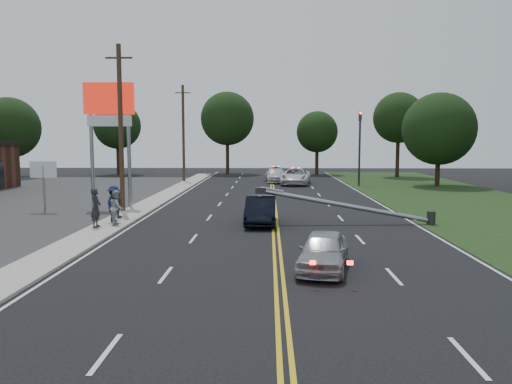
{
  "coord_description": "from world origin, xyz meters",
  "views": [
    {
      "loc": [
        -0.35,
        -17.81,
        4.4
      ],
      "look_at": [
        -1.0,
        7.85,
        1.7
      ],
      "focal_mm": 35.0,
      "sensor_mm": 36.0,
      "label": 1
    }
  ],
  "objects_px": {
    "fallen_streetlight": "(356,207)",
    "utility_pole_far": "(183,133)",
    "utility_pole_mid": "(121,128)",
    "bystander_c": "(114,204)",
    "traffic_signal": "(360,142)",
    "bystander_d": "(118,204)",
    "emergency_a": "(296,176)",
    "bystander_a": "(96,208)",
    "pylon_sign": "(109,114)",
    "emergency_b": "(276,175)",
    "bystander_b": "(117,207)",
    "small_sign": "(43,174)",
    "waiting_sedan": "(324,251)",
    "crashed_sedan": "(261,210)"
  },
  "relations": [
    {
      "from": "pylon_sign",
      "to": "fallen_streetlight",
      "type": "bearing_deg",
      "value": -22.22
    },
    {
      "from": "small_sign",
      "to": "utility_pole_mid",
      "type": "bearing_deg",
      "value": 0.0
    },
    {
      "from": "traffic_signal",
      "to": "utility_pole_mid",
      "type": "bearing_deg",
      "value": -134.2
    },
    {
      "from": "crashed_sedan",
      "to": "bystander_b",
      "type": "height_order",
      "value": "bystander_b"
    },
    {
      "from": "waiting_sedan",
      "to": "bystander_c",
      "type": "xyz_separation_m",
      "value": [
        -9.95,
        9.09,
        0.41
      ]
    },
    {
      "from": "bystander_a",
      "to": "bystander_b",
      "type": "distance_m",
      "value": 1.13
    },
    {
      "from": "emergency_a",
      "to": "bystander_a",
      "type": "distance_m",
      "value": 27.34
    },
    {
      "from": "utility_pole_far",
      "to": "emergency_b",
      "type": "relative_size",
      "value": 1.98
    },
    {
      "from": "small_sign",
      "to": "emergency_b",
      "type": "distance_m",
      "value": 26.04
    },
    {
      "from": "bystander_d",
      "to": "traffic_signal",
      "type": "bearing_deg",
      "value": -44.3
    },
    {
      "from": "small_sign",
      "to": "bystander_c",
      "type": "relative_size",
      "value": 1.64
    },
    {
      "from": "pylon_sign",
      "to": "bystander_d",
      "type": "relative_size",
      "value": 5.23
    },
    {
      "from": "bystander_a",
      "to": "bystander_d",
      "type": "relative_size",
      "value": 1.26
    },
    {
      "from": "small_sign",
      "to": "bystander_a",
      "type": "relative_size",
      "value": 1.61
    },
    {
      "from": "bystander_a",
      "to": "utility_pole_far",
      "type": "bearing_deg",
      "value": 1.64
    },
    {
      "from": "pylon_sign",
      "to": "traffic_signal",
      "type": "height_order",
      "value": "pylon_sign"
    },
    {
      "from": "utility_pole_mid",
      "to": "bystander_c",
      "type": "height_order",
      "value": "utility_pole_mid"
    },
    {
      "from": "traffic_signal",
      "to": "emergency_b",
      "type": "height_order",
      "value": "traffic_signal"
    },
    {
      "from": "crashed_sedan",
      "to": "bystander_b",
      "type": "bearing_deg",
      "value": -171.33
    },
    {
      "from": "small_sign",
      "to": "bystander_a",
      "type": "distance_m",
      "value": 7.93
    },
    {
      "from": "pylon_sign",
      "to": "emergency_b",
      "type": "distance_m",
      "value": 23.07
    },
    {
      "from": "emergency_b",
      "to": "bystander_d",
      "type": "distance_m",
      "value": 26.13
    },
    {
      "from": "fallen_streetlight",
      "to": "emergency_a",
      "type": "xyz_separation_m",
      "value": [
        -1.87,
        23.14,
        -0.12
      ]
    },
    {
      "from": "bystander_c",
      "to": "utility_pole_mid",
      "type": "bearing_deg",
      "value": 18.06
    },
    {
      "from": "utility_pole_mid",
      "to": "emergency_a",
      "type": "height_order",
      "value": "utility_pole_mid"
    },
    {
      "from": "waiting_sedan",
      "to": "traffic_signal",
      "type": "bearing_deg",
      "value": 89.88
    },
    {
      "from": "utility_pole_mid",
      "to": "bystander_a",
      "type": "xyz_separation_m",
      "value": [
        0.4,
        -5.85,
        -4.0
      ]
    },
    {
      "from": "small_sign",
      "to": "utility_pole_far",
      "type": "xyz_separation_m",
      "value": [
        4.8,
        22.0,
        2.75
      ]
    },
    {
      "from": "utility_pole_far",
      "to": "crashed_sedan",
      "type": "xyz_separation_m",
      "value": [
        8.45,
        -26.03,
        -4.35
      ]
    },
    {
      "from": "small_sign",
      "to": "crashed_sedan",
      "type": "distance_m",
      "value": 13.94
    },
    {
      "from": "bystander_b",
      "to": "bystander_c",
      "type": "distance_m",
      "value": 0.98
    },
    {
      "from": "emergency_b",
      "to": "bystander_d",
      "type": "height_order",
      "value": "bystander_d"
    },
    {
      "from": "pylon_sign",
      "to": "bystander_b",
      "type": "relative_size",
      "value": 4.59
    },
    {
      "from": "fallen_streetlight",
      "to": "utility_pole_far",
      "type": "relative_size",
      "value": 0.94
    },
    {
      "from": "utility_pole_mid",
      "to": "crashed_sedan",
      "type": "height_order",
      "value": "utility_pole_mid"
    },
    {
      "from": "utility_pole_far",
      "to": "emergency_b",
      "type": "bearing_deg",
      "value": -2.15
    },
    {
      "from": "traffic_signal",
      "to": "bystander_d",
      "type": "distance_m",
      "value": 27.07
    },
    {
      "from": "utility_pole_mid",
      "to": "emergency_b",
      "type": "bearing_deg",
      "value": 66.07
    },
    {
      "from": "fallen_streetlight",
      "to": "bystander_b",
      "type": "relative_size",
      "value": 5.37
    },
    {
      "from": "pylon_sign",
      "to": "small_sign",
      "type": "height_order",
      "value": "pylon_sign"
    },
    {
      "from": "bystander_d",
      "to": "bystander_a",
      "type": "bearing_deg",
      "value": 170.55
    },
    {
      "from": "traffic_signal",
      "to": "bystander_d",
      "type": "bearing_deg",
      "value": -128.95
    },
    {
      "from": "waiting_sedan",
      "to": "small_sign",
      "type": "bearing_deg",
      "value": 151.67
    },
    {
      "from": "small_sign",
      "to": "emergency_b",
      "type": "height_order",
      "value": "small_sign"
    },
    {
      "from": "pylon_sign",
      "to": "utility_pole_mid",
      "type": "xyz_separation_m",
      "value": [
        1.3,
        -2.0,
        -0.91
      ]
    },
    {
      "from": "emergency_b",
      "to": "bystander_c",
      "type": "height_order",
      "value": "bystander_c"
    },
    {
      "from": "traffic_signal",
      "to": "emergency_a",
      "type": "xyz_separation_m",
      "value": [
        -5.99,
        1.14,
        -3.41
      ]
    },
    {
      "from": "waiting_sedan",
      "to": "bystander_b",
      "type": "bearing_deg",
      "value": 151.43
    },
    {
      "from": "fallen_streetlight",
      "to": "utility_pole_far",
      "type": "xyz_separation_m",
      "value": [
        -13.39,
        26.0,
        4.17
      ]
    },
    {
      "from": "traffic_signal",
      "to": "bystander_c",
      "type": "relative_size",
      "value": 3.72
    }
  ]
}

